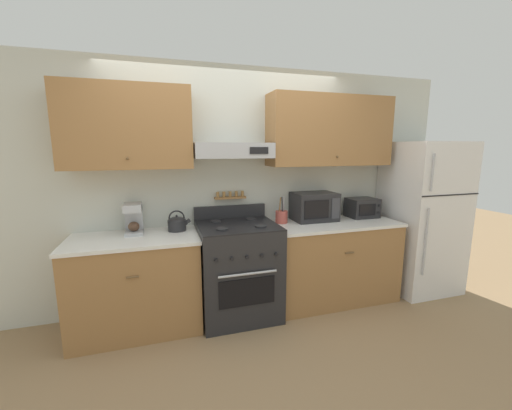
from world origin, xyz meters
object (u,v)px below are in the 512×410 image
at_px(refrigerator, 421,217).
at_px(tea_kettle, 177,223).
at_px(toaster_oven, 362,208).
at_px(utensil_crock, 282,216).
at_px(microwave, 314,206).
at_px(coffee_maker, 134,218).
at_px(stove_range, 238,270).

height_order(refrigerator, tea_kettle, refrigerator).
distance_m(refrigerator, toaster_oven, 0.75).
bearing_deg(tea_kettle, utensil_crock, 0.00).
relative_size(microwave, utensil_crock, 1.66).
height_order(tea_kettle, toaster_oven, toaster_oven).
height_order(tea_kettle, microwave, microwave).
distance_m(coffee_maker, toaster_oven, 2.53).
relative_size(stove_range, utensil_crock, 3.81).
bearing_deg(microwave, refrigerator, -8.19).
height_order(microwave, toaster_oven, microwave).
xyz_separation_m(stove_range, microwave, (0.93, 0.18, 0.57)).
bearing_deg(stove_range, refrigerator, -0.44).
xyz_separation_m(coffee_maker, utensil_crock, (1.51, -0.03, -0.08)).
bearing_deg(utensil_crock, coffee_maker, 178.81).
distance_m(refrigerator, tea_kettle, 2.86).
distance_m(stove_range, utensil_crock, 0.74).
xyz_separation_m(coffee_maker, toaster_oven, (2.53, -0.03, -0.04)).
bearing_deg(microwave, stove_range, -169.35).
bearing_deg(refrigerator, tea_kettle, 176.48).
bearing_deg(stove_range, utensil_crock, 16.48).
distance_m(tea_kettle, toaster_oven, 2.13).
bearing_deg(stove_range, toaster_oven, 5.73).
xyz_separation_m(stove_range, tea_kettle, (-0.57, 0.16, 0.49)).
relative_size(coffee_maker, toaster_oven, 0.86).
relative_size(refrigerator, tea_kettle, 7.76).
distance_m(stove_range, tea_kettle, 0.77).
bearing_deg(coffee_maker, tea_kettle, -4.49).
xyz_separation_m(microwave, utensil_crock, (-0.40, -0.02, -0.09)).
relative_size(refrigerator, coffee_maker, 6.14).
bearing_deg(coffee_maker, utensil_crock, -1.19).
relative_size(stove_range, toaster_oven, 3.26).
bearing_deg(tea_kettle, microwave, 0.68).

